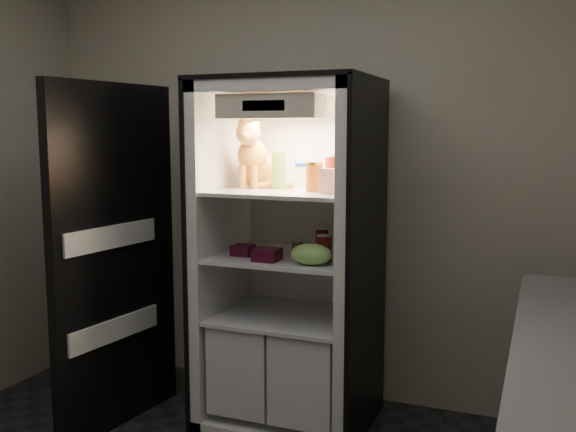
# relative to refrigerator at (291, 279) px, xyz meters

# --- Properties ---
(room_shell) EXTENTS (3.60, 3.60, 3.60)m
(room_shell) POSITION_rel_refrigerator_xyz_m (0.00, -1.38, 0.83)
(room_shell) COLOR white
(room_shell) RESTS_ON floor
(refrigerator) EXTENTS (0.90, 0.72, 1.88)m
(refrigerator) POSITION_rel_refrigerator_xyz_m (0.00, 0.00, 0.00)
(refrigerator) COLOR white
(refrigerator) RESTS_ON floor
(fridge_door) EXTENTS (0.17, 0.87, 1.85)m
(fridge_door) POSITION_rel_refrigerator_xyz_m (-0.85, -0.41, 0.12)
(fridge_door) COLOR black
(fridge_door) RESTS_ON floor
(tabby_cat) EXTENTS (0.35, 0.38, 0.40)m
(tabby_cat) POSITION_rel_refrigerator_xyz_m (-0.22, 0.02, 0.65)
(tabby_cat) COLOR #C66919
(tabby_cat) RESTS_ON refrigerator
(parmesan_shaker) EXTENTS (0.08, 0.08, 0.20)m
(parmesan_shaker) POSITION_rel_refrigerator_xyz_m (-0.06, -0.02, 0.60)
(parmesan_shaker) COLOR green
(parmesan_shaker) RESTS_ON refrigerator
(mayo_tub) EXTENTS (0.10, 0.10, 0.14)m
(mayo_tub) POSITION_rel_refrigerator_xyz_m (0.04, 0.08, 0.57)
(mayo_tub) COLOR white
(mayo_tub) RESTS_ON refrigerator
(salsa_jar) EXTENTS (0.09, 0.09, 0.15)m
(salsa_jar) POSITION_rel_refrigerator_xyz_m (0.17, -0.10, 0.57)
(salsa_jar) COLOR maroon
(salsa_jar) RESTS_ON refrigerator
(pepper_jar) EXTENTS (0.11, 0.11, 0.19)m
(pepper_jar) POSITION_rel_refrigerator_xyz_m (0.24, 0.03, 0.59)
(pepper_jar) COLOR maroon
(pepper_jar) RESTS_ON refrigerator
(cream_carton) EXTENTS (0.07, 0.07, 0.13)m
(cream_carton) POSITION_rel_refrigerator_xyz_m (0.27, -0.18, 0.56)
(cream_carton) COLOR white
(cream_carton) RESTS_ON refrigerator
(soda_can_a) EXTENTS (0.07, 0.07, 0.13)m
(soda_can_a) POSITION_rel_refrigerator_xyz_m (0.15, 0.08, 0.22)
(soda_can_a) COLOR black
(soda_can_a) RESTS_ON refrigerator
(soda_can_b) EXTENTS (0.06, 0.06, 0.11)m
(soda_can_b) POSITION_rel_refrigerator_xyz_m (0.31, -0.08, 0.20)
(soda_can_b) COLOR black
(soda_can_b) RESTS_ON refrigerator
(soda_can_c) EXTENTS (0.07, 0.07, 0.14)m
(soda_can_c) POSITION_rel_refrigerator_xyz_m (0.24, -0.16, 0.22)
(soda_can_c) COLOR black
(soda_can_c) RESTS_ON refrigerator
(condiment_jar) EXTENTS (0.06, 0.06, 0.08)m
(condiment_jar) POSITION_rel_refrigerator_xyz_m (0.05, -0.04, 0.19)
(condiment_jar) COLOR brown
(condiment_jar) RESTS_ON refrigerator
(grape_bag) EXTENTS (0.21, 0.15, 0.11)m
(grape_bag) POSITION_rel_refrigerator_xyz_m (0.21, -0.25, 0.20)
(grape_bag) COLOR #88C45B
(grape_bag) RESTS_ON refrigerator
(berry_box_left) EXTENTS (0.11, 0.11, 0.05)m
(berry_box_left) POSITION_rel_refrigerator_xyz_m (-0.21, -0.16, 0.18)
(berry_box_left) COLOR #4A0C1F
(berry_box_left) RESTS_ON refrigerator
(berry_box_right) EXTENTS (0.13, 0.13, 0.06)m
(berry_box_right) POSITION_rel_refrigerator_xyz_m (-0.04, -0.24, 0.18)
(berry_box_right) COLOR #4A0C1F
(berry_box_right) RESTS_ON refrigerator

